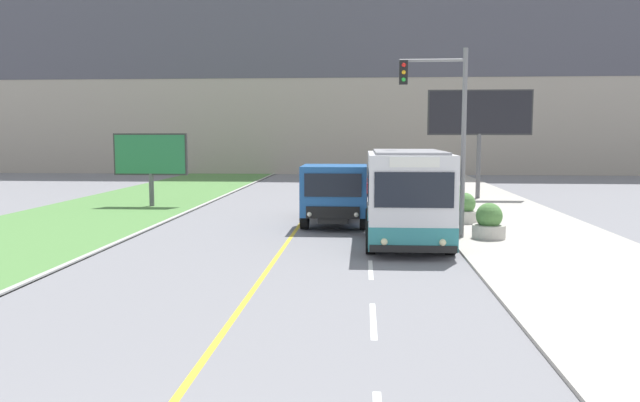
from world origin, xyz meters
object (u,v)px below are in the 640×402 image
car_distant (381,183)px  planter_round_second (465,210)px  billboard_small (151,156)px  dump_truck (335,194)px  planter_round_near (489,223)px  city_bus (407,198)px  planter_round_third (453,199)px  billboard_large (480,116)px  traffic_light_mast (446,120)px

car_distant → planter_round_second: (3.01, -12.89, -0.08)m
planter_round_second → billboard_small: bearing=160.0°
dump_truck → planter_round_near: size_ratio=5.41×
city_bus → planter_round_third: (2.69, 8.66, -0.90)m
billboard_large → car_distant: bearing=150.5°
billboard_small → planter_round_third: 14.92m
billboard_large → billboard_small: (-16.95, -4.56, -2.09)m
dump_truck → planter_round_second: (5.16, 0.49, -0.63)m
planter_round_third → planter_round_near: bearing=-88.8°
billboard_large → planter_round_third: (-2.23, -6.12, -3.95)m
traffic_light_mast → planter_round_third: traffic_light_mast is taller
planter_round_near → planter_round_second: planter_round_near is taller
dump_truck → planter_round_near: 6.34m
car_distant → billboard_small: (-11.66, -7.55, 1.84)m
traffic_light_mast → planter_round_second: traffic_light_mast is taller
billboard_large → planter_round_third: size_ratio=4.53×
planter_round_near → planter_round_second: (-0.22, 3.78, -0.00)m
city_bus → dump_truck: city_bus is taller
billboard_small → city_bus: bearing=-40.3°
city_bus → billboard_small: (-12.03, 10.22, 0.97)m
planter_round_near → planter_round_third: 7.55m
city_bus → car_distant: bearing=91.2°
planter_round_third → dump_truck: bearing=-140.7°
city_bus → car_distant: 17.80m
planter_round_second → car_distant: bearing=103.1°
traffic_light_mast → city_bus: bearing=-136.6°
city_bus → planter_round_third: size_ratio=4.12×
car_distant → planter_round_second: 13.24m
planter_round_third → car_distant: bearing=108.6°
city_bus → billboard_small: billboard_small is taller
billboard_large → planter_round_near: bearing=-98.6°
planter_round_near → planter_round_third: bearing=91.2°
billboard_small → planter_round_third: billboard_small is taller
planter_round_second → planter_round_near: bearing=-86.7°
city_bus → planter_round_near: (2.85, 1.10, -0.95)m
car_distant → billboard_small: billboard_small is taller
billboard_small → billboard_large: bearing=15.1°
car_distant → planter_round_third: (3.06, -9.12, -0.03)m
car_distant → dump_truck: bearing=-99.1°
city_bus → planter_round_second: city_bus is taller
city_bus → traffic_light_mast: 3.14m
planter_round_second → planter_round_third: (0.06, 3.78, 0.05)m
traffic_light_mast → planter_round_second: size_ratio=5.36×
dump_truck → planter_round_second: bearing=5.4°
planter_round_near → traffic_light_mast: bearing=173.3°
city_bus → traffic_light_mast: size_ratio=0.85×
dump_truck → billboard_large: bearing=54.3°
car_distant → planter_round_near: car_distant is taller
city_bus → billboard_small: bearing=139.7°
dump_truck → billboard_large: (7.45, 10.38, 3.38)m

